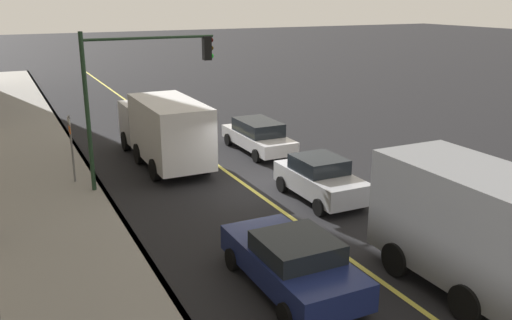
{
  "coord_description": "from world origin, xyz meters",
  "views": [
    {
      "loc": [
        -17.47,
        8.39,
        7.05
      ],
      "look_at": [
        -1.28,
        0.5,
        1.63
      ],
      "focal_mm": 38.17,
      "sensor_mm": 36.0,
      "label": 1
    }
  ],
  "objects": [
    {
      "name": "curb_edge",
      "position": [
        0.0,
        5.13,
        0.07
      ],
      "size": [
        80.0,
        0.16,
        0.15
      ],
      "primitive_type": "cube",
      "color": "slate",
      "rests_on": "ground"
    },
    {
      "name": "street_sign_post",
      "position": [
        3.62,
        5.96,
        1.64
      ],
      "size": [
        0.6,
        0.08,
        2.78
      ],
      "color": "slate",
      "rests_on": "ground"
    },
    {
      "name": "lane_stripe_center",
      "position": [
        0.0,
        0.0,
        0.01
      ],
      "size": [
        80.0,
        0.16,
        0.01
      ],
      "primitive_type": "cube",
      "color": "#D8CC4C",
      "rests_on": "ground"
    },
    {
      "name": "truck_white",
      "position": [
        4.9,
        1.92,
        1.56
      ],
      "size": [
        7.3,
        2.42,
        2.92
      ],
      "color": "silver",
      "rests_on": "ground"
    },
    {
      "name": "car_navy",
      "position": [
        -6.89,
        2.24,
        0.75
      ],
      "size": [
        4.53,
        2.1,
        1.47
      ],
      "color": "navy",
      "rests_on": "ground"
    },
    {
      "name": "car_white",
      "position": [
        4.83,
        -2.58,
        0.77
      ],
      "size": [
        4.78,
        1.9,
        1.49
      ],
      "color": "silver",
      "rests_on": "ground"
    },
    {
      "name": "truck_gray",
      "position": [
        -9.49,
        -1.71,
        1.67
      ],
      "size": [
        6.86,
        2.58,
        3.14
      ],
      "color": "silver",
      "rests_on": "ground"
    },
    {
      "name": "car_silver",
      "position": [
        -1.85,
        -1.78,
        0.79
      ],
      "size": [
        3.95,
        1.9,
        1.56
      ],
      "color": "#A8AAB2",
      "rests_on": "ground"
    },
    {
      "name": "ground",
      "position": [
        0.0,
        0.0,
        0.0
      ],
      "size": [
        200.0,
        200.0,
        0.0
      ],
      "primitive_type": "plane",
      "color": "black"
    },
    {
      "name": "traffic_light_mast",
      "position": [
        2.33,
        3.57,
        4.1
      ],
      "size": [
        0.28,
        4.97,
        5.91
      ],
      "color": "#1E3823",
      "rests_on": "ground"
    },
    {
      "name": "sidewalk_slab",
      "position": [
        0.0,
        6.97,
        0.07
      ],
      "size": [
        80.0,
        3.84,
        0.15
      ],
      "primitive_type": "cube",
      "color": "gray",
      "rests_on": "ground"
    }
  ]
}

